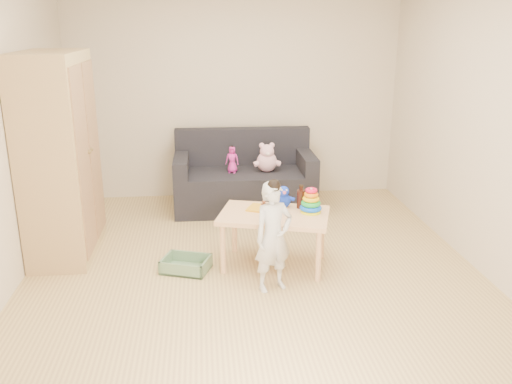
{
  "coord_description": "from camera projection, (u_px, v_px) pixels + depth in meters",
  "views": [
    {
      "loc": [
        -0.43,
        -4.39,
        2.13
      ],
      "look_at": [
        0.05,
        0.25,
        0.65
      ],
      "focal_mm": 38.0,
      "sensor_mm": 36.0,
      "label": 1
    }
  ],
  "objects": [
    {
      "name": "room",
      "position": [
        253.0,
        126.0,
        4.46
      ],
      "size": [
        4.5,
        4.5,
        4.5
      ],
      "color": "tan",
      "rests_on": "ground"
    },
    {
      "name": "wardrobe",
      "position": [
        59.0,
        157.0,
        4.96
      ],
      "size": [
        0.52,
        1.04,
        1.88
      ],
      "primitive_type": "cube",
      "color": "tan",
      "rests_on": "ground"
    },
    {
      "name": "sofa",
      "position": [
        245.0,
        190.0,
        6.38
      ],
      "size": [
        1.63,
        0.83,
        0.46
      ],
      "primitive_type": "cube",
      "rotation": [
        0.0,
        0.0,
        -0.01
      ],
      "color": "black",
      "rests_on": "ground"
    },
    {
      "name": "play_table",
      "position": [
        274.0,
        240.0,
        4.87
      ],
      "size": [
        1.08,
        0.84,
        0.5
      ],
      "primitive_type": "cube",
      "rotation": [
        0.0,
        0.0,
        -0.28
      ],
      "color": "#ECBC81",
      "rests_on": "ground"
    },
    {
      "name": "storage_bin",
      "position": [
        186.0,
        264.0,
        4.82
      ],
      "size": [
        0.48,
        0.42,
        0.12
      ],
      "primitive_type": null,
      "rotation": [
        0.0,
        0.0,
        -0.34
      ],
      "color": "#638762",
      "rests_on": "ground"
    },
    {
      "name": "toddler",
      "position": [
        273.0,
        239.0,
        4.38
      ],
      "size": [
        0.39,
        0.33,
        0.9
      ],
      "primitive_type": "imported",
      "rotation": [
        0.0,
        0.0,
        0.38
      ],
      "color": "silver",
      "rests_on": "ground"
    },
    {
      "name": "pink_bear",
      "position": [
        267.0,
        159.0,
        6.26
      ],
      "size": [
        0.28,
        0.26,
        0.29
      ],
      "primitive_type": null,
      "rotation": [
        0.0,
        0.0,
        0.18
      ],
      "color": "#FFBBD2",
      "rests_on": "sofa"
    },
    {
      "name": "doll",
      "position": [
        232.0,
        160.0,
        6.21
      ],
      "size": [
        0.17,
        0.14,
        0.3
      ],
      "primitive_type": "imported",
      "rotation": [
        0.0,
        0.0,
        -0.25
      ],
      "color": "#DC29A0",
      "rests_on": "sofa"
    },
    {
      "name": "ring_stacker",
      "position": [
        311.0,
        203.0,
        4.79
      ],
      "size": [
        0.2,
        0.2,
        0.23
      ],
      "color": "#F2F70D",
      "rests_on": "play_table"
    },
    {
      "name": "brown_bottle",
      "position": [
        301.0,
        198.0,
        4.91
      ],
      "size": [
        0.07,
        0.07,
        0.22
      ],
      "color": "black",
      "rests_on": "play_table"
    },
    {
      "name": "blue_plush",
      "position": [
        283.0,
        196.0,
        4.92
      ],
      "size": [
        0.19,
        0.16,
        0.21
      ],
      "primitive_type": null,
      "rotation": [
        0.0,
        0.0,
        -0.15
      ],
      "color": "blue",
      "rests_on": "play_table"
    },
    {
      "name": "wooden_figure",
      "position": [
        264.0,
        207.0,
        4.78
      ],
      "size": [
        0.05,
        0.05,
        0.12
      ],
      "primitive_type": null,
      "rotation": [
        0.0,
        0.0,
        -0.15
      ],
      "color": "brown",
      "rests_on": "play_table"
    },
    {
      "name": "yellow_book",
      "position": [
        260.0,
        208.0,
        4.9
      ],
      "size": [
        0.28,
        0.28,
        0.02
      ],
      "primitive_type": "cube",
      "rotation": [
        0.0,
        0.0,
        -0.43
      ],
      "color": "gold",
      "rests_on": "play_table"
    }
  ]
}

